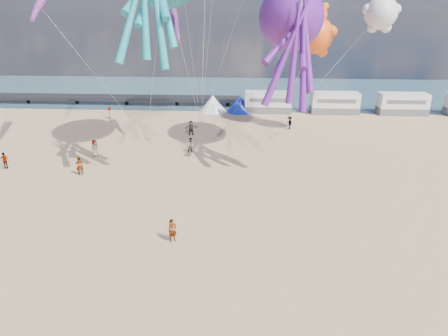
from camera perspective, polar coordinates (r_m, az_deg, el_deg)
ground at (r=22.46m, az=-5.45°, el=-17.35°), size 120.00×120.00×0.00m
water at (r=73.57m, az=0.99°, el=10.88°), size 120.00×120.00×0.00m
pier at (r=69.83m, az=-23.39°, el=9.32°), size 60.00×3.00×0.50m
motorhome_0 at (r=58.60m, az=6.30°, el=9.34°), size 6.60×2.50×3.00m
motorhome_1 at (r=59.83m, az=15.53°, el=8.94°), size 6.60×2.50×3.00m
motorhome_2 at (r=62.50m, az=24.16°, el=8.36°), size 6.60×2.50×3.00m
tent_white at (r=58.81m, az=-1.62°, el=9.21°), size 4.00×4.00×2.40m
tent_blue at (r=58.60m, az=2.33°, el=9.16°), size 4.00×4.00×2.40m
standing_person at (r=26.32m, az=-7.38°, el=-8.84°), size 0.70×0.65×1.60m
beachgoer_0 at (r=42.72m, az=-17.96°, el=2.71°), size 0.68×0.76×1.75m
beachgoer_2 at (r=50.75m, az=9.32°, el=6.41°), size 0.83×0.95×1.64m
beachgoer_3 at (r=42.91m, az=-28.87°, el=0.95°), size 1.05×0.64×1.59m
beachgoer_4 at (r=47.80m, az=-4.73°, el=5.72°), size 1.10×0.78×1.74m
beachgoer_5 at (r=38.36m, az=-19.94°, el=0.28°), size 1.68×1.14×1.74m
beachgoer_6 at (r=57.09m, az=-15.98°, el=7.58°), size 0.48×0.64×1.61m
beachgoer_7 at (r=42.04m, az=-4.72°, el=3.29°), size 0.90×0.80×1.55m
sandbag_a at (r=46.79m, az=-10.96°, el=4.06°), size 0.50×0.35×0.22m
sandbag_b at (r=46.16m, az=-0.72°, el=4.21°), size 0.50×0.35×0.22m
sandbag_c at (r=46.82m, az=6.83°, el=4.32°), size 0.50×0.35×0.22m
sandbag_d at (r=48.27m, az=7.53°, el=4.83°), size 0.50×0.35×0.22m
sandbag_e at (r=50.93m, az=-3.28°, el=5.89°), size 0.50×0.35×0.22m
kite_octopus_purple at (r=40.04m, az=9.54°, el=20.51°), size 8.02×11.96×12.60m
kite_panda at (r=46.01m, az=21.53°, el=19.92°), size 4.14×3.92×5.59m
kite_teddy_orange at (r=48.84m, az=12.94°, el=17.99°), size 6.32×6.16×6.98m
windsock_left at (r=43.44m, az=-24.91°, el=20.32°), size 2.64×6.80×6.73m
windsock_mid at (r=40.75m, az=7.99°, el=18.66°), size 1.49×5.62×5.56m
windsock_right at (r=43.01m, az=-6.92°, el=19.55°), size 2.33×5.65×5.61m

